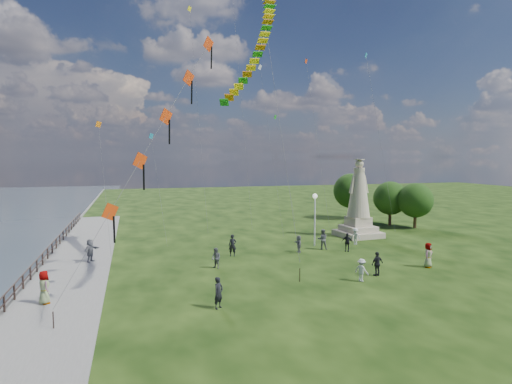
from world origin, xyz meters
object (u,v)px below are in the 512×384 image
object	(u,v)px
person_8	(355,236)
person_9	(347,242)
person_0	(218,293)
person_6	(233,245)
person_7	(323,239)
person_2	(362,270)
person_11	(299,244)
statue	(358,207)
person_1	(216,258)
person_4	(428,255)
person_3	(377,264)
lamppost	(315,208)
person_5	(90,252)
person_10	(44,289)

from	to	relation	value
person_8	person_9	size ratio (longest dim) A/B	0.97
person_0	person_6	bearing A→B (deg)	34.46
person_0	person_7	distance (m)	16.62
person_2	person_11	xyz separation A→B (m)	(-0.77, 9.00, -0.01)
person_6	person_8	bearing A→B (deg)	25.75
statue	person_1	xyz separation A→B (m)	(-16.26, -8.28, -2.22)
person_4	person_3	bearing A→B (deg)	156.15
person_0	person_11	distance (m)	14.58
person_7	person_2	bearing A→B (deg)	97.23
person_0	person_3	world-z (taller)	person_0
person_9	person_6	bearing A→B (deg)	-149.16
lamppost	person_3	size ratio (longest dim) A/B	2.86
statue	person_3	size ratio (longest dim) A/B	4.73
person_7	person_11	size ratio (longest dim) A/B	1.22
person_11	person_4	bearing A→B (deg)	49.33
person_7	person_9	distance (m)	2.13
lamppost	person_4	xyz separation A→B (m)	(4.81, -9.49, -2.52)
person_7	person_9	size ratio (longest dim) A/B	1.13
statue	person_2	bearing A→B (deg)	-123.80
person_0	person_8	world-z (taller)	person_0
person_7	person_0	bearing A→B (deg)	62.86
person_5	person_8	size ratio (longest dim) A/B	1.14
person_5	statue	bearing A→B (deg)	-49.40
person_9	lamppost	bearing A→B (deg)	156.35
person_0	person_3	size ratio (longest dim) A/B	1.02
person_4	person_5	xyz separation A→B (m)	(-23.92, 8.31, -0.03)
person_4	person_8	world-z (taller)	person_4
person_7	person_6	bearing A→B (deg)	19.29
person_1	person_10	bearing A→B (deg)	-97.99
person_7	person_11	distance (m)	2.52
person_9	person_11	bearing A→B (deg)	-153.49
person_2	person_5	distance (m)	20.12
person_5	person_3	bearing A→B (deg)	-84.23
person_4	person_5	bearing A→B (deg)	126.19
person_2	person_10	xyz separation A→B (m)	(-18.98, 0.76, 0.18)
person_2	person_3	bearing A→B (deg)	-93.09
person_2	person_10	distance (m)	19.00
statue	person_5	world-z (taller)	statue
person_2	person_8	distance (m)	11.89
person_4	person_2	bearing A→B (deg)	160.42
person_0	person_3	xyz separation A→B (m)	(11.62, 3.15, -0.02)
statue	person_10	world-z (taller)	statue
person_6	person_4	bearing A→B (deg)	-10.52
person_5	person_11	world-z (taller)	person_5
person_1	person_5	bearing A→B (deg)	-149.19
person_4	person_5	size ratio (longest dim) A/B	1.04
person_9	person_5	bearing A→B (deg)	-148.27
person_1	person_7	xyz separation A→B (m)	(10.20, 3.76, 0.14)
statue	person_11	size ratio (longest dim) A/B	5.41
person_4	person_6	size ratio (longest dim) A/B	1.03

